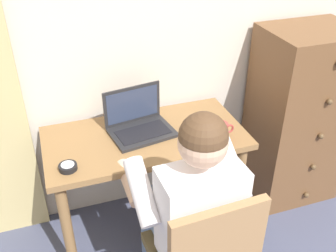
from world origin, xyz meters
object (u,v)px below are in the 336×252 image
object	(u,v)px
laptop	(139,123)
desk_clock	(68,167)
desk	(146,153)
person_seated	(188,200)
coffee_mug	(221,131)
dresser	(298,117)
computer_mouse	(187,128)

from	to	relation	value
laptop	desk_clock	distance (m)	0.48
desk	desk_clock	size ratio (longest dim) A/B	12.29
person_seated	coffee_mug	bearing A→B (deg)	47.03
person_seated	laptop	distance (m)	0.58
dresser	desk_clock	world-z (taller)	dresser
coffee_mug	dresser	bearing A→B (deg)	18.47
dresser	coffee_mug	xyz separation A→B (m)	(-0.68, -0.23, 0.17)
desk	computer_mouse	distance (m)	0.28
dresser	person_seated	xyz separation A→B (m)	(-1.00, -0.57, 0.07)
desk	laptop	xyz separation A→B (m)	(-0.02, 0.06, 0.17)
dresser	coffee_mug	bearing A→B (deg)	-161.53
computer_mouse	desk_clock	bearing A→B (deg)	-163.04
desk	desk_clock	bearing A→B (deg)	-158.92
computer_mouse	desk_clock	world-z (taller)	computer_mouse
dresser	computer_mouse	xyz separation A→B (m)	(-0.82, -0.09, 0.14)
dresser	desk_clock	xyz separation A→B (m)	(-1.50, -0.23, 0.14)
person_seated	computer_mouse	xyz separation A→B (m)	(0.18, 0.48, 0.07)
desk	coffee_mug	world-z (taller)	coffee_mug
desk	computer_mouse	bearing A→B (deg)	-6.41
person_seated	coffee_mug	xyz separation A→B (m)	(0.32, 0.34, 0.10)
laptop	desk	bearing A→B (deg)	-72.95
dresser	laptop	world-z (taller)	dresser
person_seated	computer_mouse	size ratio (longest dim) A/B	11.85
dresser	desk_clock	distance (m)	1.52
computer_mouse	coffee_mug	world-z (taller)	coffee_mug
desk_clock	laptop	bearing A→B (deg)	28.36
coffee_mug	desk	bearing A→B (deg)	157.07
desk	person_seated	world-z (taller)	person_seated
person_seated	coffee_mug	size ratio (longest dim) A/B	9.87
desk	dresser	bearing A→B (deg)	3.50
desk	dresser	xyz separation A→B (m)	(1.06, 0.06, -0.01)
laptop	computer_mouse	distance (m)	0.27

